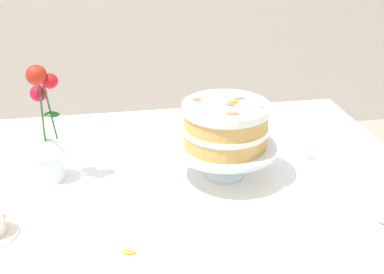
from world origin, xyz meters
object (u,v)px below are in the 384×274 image
at_px(dining_table, 173,205).
at_px(flower_vase, 47,138).
at_px(layer_cake, 226,125).
at_px(cake_stand, 225,150).

bearing_deg(dining_table, flower_vase, 170.80).
xyz_separation_m(layer_cake, flower_vase, (-0.48, 0.07, -0.03)).
xyz_separation_m(dining_table, layer_cake, (0.15, -0.01, 0.25)).
distance_m(cake_stand, layer_cake, 0.08).
xyz_separation_m(dining_table, flower_vase, (-0.33, 0.05, 0.22)).
bearing_deg(flower_vase, layer_cake, -7.98).
distance_m(cake_stand, flower_vase, 0.49).
bearing_deg(cake_stand, layer_cake, -24.30).
distance_m(dining_table, flower_vase, 0.40).
relative_size(dining_table, flower_vase, 4.12).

